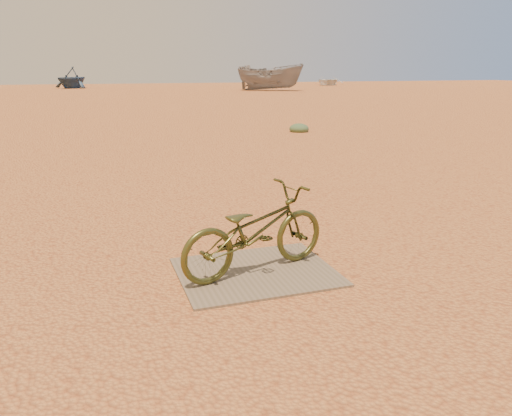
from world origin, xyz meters
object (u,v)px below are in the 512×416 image
object	(u,v)px
plywood_board	(256,272)
boat_far_right	(328,81)
boat_mid_right	(270,77)
boat_far_left	(72,77)
bicycle	(255,230)

from	to	relation	value
plywood_board	boat_far_right	world-z (taller)	boat_far_right
plywood_board	boat_mid_right	world-z (taller)	boat_mid_right
boat_mid_right	boat_far_right	world-z (taller)	boat_mid_right
boat_mid_right	boat_far_left	bearing A→B (deg)	91.51
plywood_board	boat_mid_right	distance (m)	38.93
plywood_board	boat_mid_right	xyz separation A→B (m)	(13.69, 36.43, 1.09)
boat_far_left	boat_mid_right	xyz separation A→B (m)	(15.89, -10.45, 0.11)
bicycle	boat_far_left	xyz separation A→B (m)	(-2.18, 46.89, 0.56)
plywood_board	boat_far_right	bearing A→B (deg)	62.53
boat_mid_right	boat_far_right	xyz separation A→B (m)	(10.79, 10.67, -0.63)
plywood_board	boat_mid_right	size ratio (longest dim) A/B	0.26
bicycle	boat_mid_right	xyz separation A→B (m)	(13.70, 36.43, 0.67)
plywood_board	bicycle	distance (m)	0.42
bicycle	boat_far_left	world-z (taller)	boat_far_left
plywood_board	boat_far_left	xyz separation A→B (m)	(-2.19, 46.88, 0.98)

